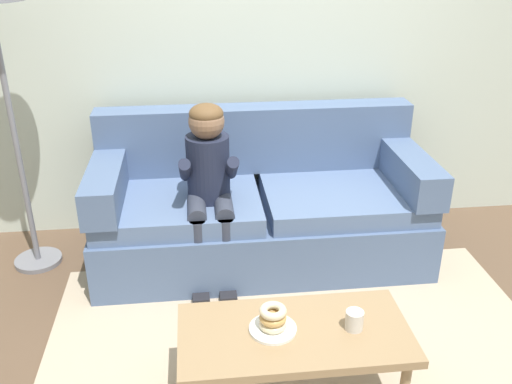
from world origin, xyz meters
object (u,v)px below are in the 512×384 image
object	(u,v)px
person_child	(209,177)
mug	(354,320)
couch	(260,208)
coffee_table	(294,339)
donut	(273,324)

from	to	relation	value
person_child	mug	xyz separation A→B (m)	(0.58, -1.13, -0.22)
couch	mug	distance (m)	1.37
couch	coffee_table	bearing A→B (deg)	-90.40
coffee_table	donut	world-z (taller)	donut
mug	couch	bearing A→B (deg)	100.68
coffee_table	mug	xyz separation A→B (m)	(0.26, -0.01, 0.09)
person_child	donut	xyz separation A→B (m)	(0.23, -1.10, -0.23)
couch	coffee_table	xyz separation A→B (m)	(-0.01, -1.32, 0.02)
couch	person_child	xyz separation A→B (m)	(-0.33, -0.21, 0.33)
coffee_table	donut	size ratio (longest dim) A/B	8.52
person_child	mug	bearing A→B (deg)	-62.66
person_child	donut	distance (m)	1.15
coffee_table	mug	bearing A→B (deg)	-3.16
donut	mug	xyz separation A→B (m)	(0.36, -0.03, 0.01)
person_child	coffee_table	bearing A→B (deg)	-73.86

